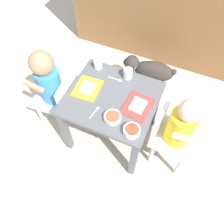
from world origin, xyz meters
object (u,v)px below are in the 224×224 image
at_px(water_cup_left, 128,74).
at_px(cereal_bowl_right_side, 113,117).
at_px(food_tray_right, 138,105).
at_px(veggie_bowl_far, 132,131).
at_px(dining_table, 112,106).
at_px(spoon_by_right_tray, 116,80).
at_px(spoon_by_left_tray, 95,111).
at_px(seated_child_right, 179,127).
at_px(water_cup_right, 98,65).
at_px(seated_child_left, 50,83).
at_px(food_tray_left, 88,88).
at_px(dog, 149,70).

bearing_deg(water_cup_left, cereal_bowl_right_side, -83.42).
relative_size(food_tray_right, veggie_bowl_far, 2.15).
bearing_deg(dining_table, spoon_by_right_tray, 102.31).
xyz_separation_m(dining_table, spoon_by_left_tray, (-0.05, -0.14, 0.09)).
xyz_separation_m(seated_child_right, veggie_bowl_far, (-0.24, -0.18, 0.08)).
relative_size(water_cup_right, spoon_by_right_tray, 0.59).
distance_m(seated_child_left, spoon_by_left_tray, 0.41).
height_order(dining_table, veggie_bowl_far, veggie_bowl_far).
xyz_separation_m(water_cup_left, spoon_by_left_tray, (-0.08, -0.34, -0.03)).
height_order(seated_child_left, water_cup_right, seated_child_left).
relative_size(water_cup_right, veggie_bowl_far, 0.60).
xyz_separation_m(seated_child_left, spoon_by_left_tray, (0.40, -0.11, 0.04)).
relative_size(food_tray_left, veggie_bowl_far, 2.00).
bearing_deg(dining_table, seated_child_left, -176.05).
xyz_separation_m(seated_child_left, cereal_bowl_right_side, (0.51, -0.11, 0.05)).
distance_m(dog, veggie_bowl_far, 0.83).
relative_size(food_tray_right, spoon_by_left_tray, 2.09).
xyz_separation_m(dining_table, dog, (0.09, 0.59, -0.18)).
xyz_separation_m(water_cup_right, veggie_bowl_far, (0.40, -0.38, -0.00)).
relative_size(veggie_bowl_far, cereal_bowl_right_side, 0.94).
bearing_deg(spoon_by_left_tray, food_tray_right, 33.03).
bearing_deg(food_tray_left, dog, 65.78).
xyz_separation_m(seated_child_right, spoon_by_left_tray, (-0.49, -0.14, 0.06)).
distance_m(dining_table, seated_child_left, 0.45).
bearing_deg(water_cup_right, food_tray_left, -84.24).
bearing_deg(water_cup_right, food_tray_right, -28.15).
bearing_deg(water_cup_left, food_tray_left, -135.97).
distance_m(dining_table, veggie_bowl_far, 0.30).
bearing_deg(food_tray_left, food_tray_right, 0.00).
bearing_deg(cereal_bowl_right_side, spoon_by_right_tray, 108.82).
distance_m(water_cup_right, spoon_by_right_tray, 0.17).
xyz_separation_m(seated_child_right, dog, (-0.35, 0.59, -0.21)).
height_order(seated_child_left, water_cup_left, seated_child_left).
bearing_deg(seated_child_left, veggie_bowl_far, -13.38).
distance_m(water_cup_left, cereal_bowl_right_side, 0.35).
bearing_deg(seated_child_right, dog, 120.94).
bearing_deg(dog, spoon_by_right_tray, -105.38).
xyz_separation_m(dining_table, spoon_by_right_tray, (-0.03, 0.15, 0.09)).
xyz_separation_m(seated_child_right, food_tray_right, (-0.27, 0.01, 0.07)).
height_order(seated_child_left, seated_child_right, seated_child_left).
distance_m(dining_table, seated_child_right, 0.44).
bearing_deg(dog, food_tray_left, -114.22).
xyz_separation_m(dining_table, food_tray_left, (-0.17, 0.00, 0.10)).
bearing_deg(seated_child_left, dining_table, 3.95).
bearing_deg(cereal_bowl_right_side, water_cup_right, 127.02).
bearing_deg(veggie_bowl_far, spoon_by_left_tray, 170.05).
relative_size(dog, water_cup_left, 6.51).
bearing_deg(seated_child_right, seated_child_left, -178.10).
bearing_deg(food_tray_right, dining_table, -178.69).
distance_m(veggie_bowl_far, spoon_by_left_tray, 0.26).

